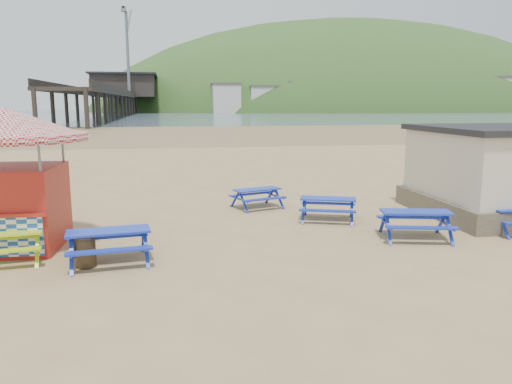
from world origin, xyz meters
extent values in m
plane|color=tan|center=(0.00, 0.00, 0.00)|extent=(400.00, 400.00, 0.00)
plane|color=olive|center=(0.00, 55.00, 0.00)|extent=(400.00, 400.00, 0.00)
plane|color=#4A5D6A|center=(0.00, 170.00, 0.01)|extent=(400.00, 400.00, 0.00)
cube|color=#113AA5|center=(1.12, 3.60, 0.72)|extent=(1.89, 1.22, 0.05)
cube|color=#113AA5|center=(0.93, 4.15, 0.44)|extent=(1.75, 0.80, 0.05)
cube|color=#113AA5|center=(1.31, 3.04, 0.44)|extent=(1.75, 0.80, 0.05)
cube|color=#113AA5|center=(3.13, 1.17, 0.75)|extent=(1.99, 1.29, 0.05)
cube|color=#113AA5|center=(3.33, 1.76, 0.46)|extent=(1.84, 0.86, 0.05)
cube|color=#113AA5|center=(2.92, 0.59, 0.46)|extent=(1.84, 0.86, 0.05)
cube|color=#113AA5|center=(-3.68, -2.28, 0.82)|extent=(2.10, 1.04, 0.06)
cube|color=#113AA5|center=(-3.77, -1.62, 0.50)|extent=(2.03, 0.54, 0.06)
cube|color=#113AA5|center=(-3.60, -2.95, 0.50)|extent=(2.03, 0.54, 0.06)
cube|color=#113AA5|center=(4.94, -1.50, 0.81)|extent=(2.12, 1.21, 0.06)
cube|color=#113AA5|center=(5.09, -0.86, 0.50)|extent=(2.00, 0.72, 0.06)
cube|color=#113AA5|center=(4.79, -2.15, 0.50)|extent=(2.00, 0.72, 0.06)
cube|color=#113AA5|center=(8.52, -0.81, 0.47)|extent=(1.87, 0.39, 0.05)
cube|color=#C6D00A|center=(-6.30, -1.83, 0.77)|extent=(1.98, 0.99, 0.05)
cube|color=#C6D00A|center=(-6.38, -1.21, 0.47)|extent=(1.92, 0.52, 0.05)
cube|color=maroon|center=(-6.40, -0.43, 1.13)|extent=(2.61, 2.61, 2.26)
cone|color=silver|center=(-6.40, -0.43, 3.45)|extent=(4.51, 4.51, 0.79)
cylinder|color=silver|center=(-6.40, -0.43, 3.05)|extent=(4.39, 4.39, 0.20)
cylinder|color=#3B2917|center=(-4.22, -2.51, 0.37)|extent=(0.49, 0.49, 0.75)
cylinder|color=#3B2917|center=(-4.22, -2.51, 0.76)|extent=(0.53, 0.53, 0.04)
cube|color=black|center=(-18.00, 175.00, 6.00)|extent=(9.00, 220.00, 0.60)
cube|color=black|center=(-18.00, 186.00, 10.00)|extent=(22.00, 30.00, 8.00)
cube|color=black|center=(-18.00, 186.00, 14.30)|extent=(24.00, 32.00, 0.60)
cylinder|color=slate|center=(-15.00, 164.00, 20.00)|extent=(1.00, 1.00, 28.00)
cube|color=slate|center=(-15.00, 178.00, 33.00)|extent=(0.60, 25.63, 12.38)
ellipsoid|color=#2D4C1E|center=(90.00, 230.00, -10.00)|extent=(264.00, 144.00, 108.00)
camera|label=1|loc=(-2.13, -14.74, 3.96)|focal=35.00mm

